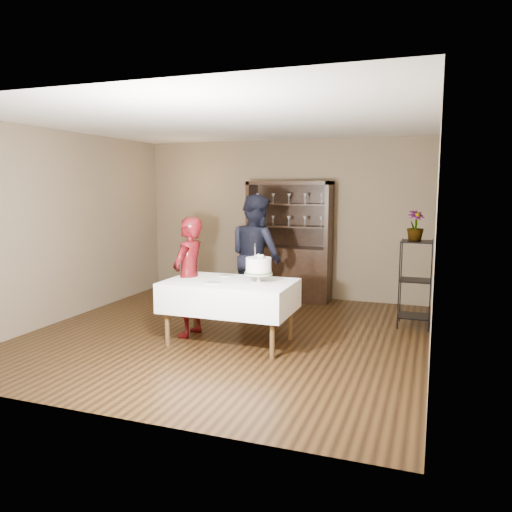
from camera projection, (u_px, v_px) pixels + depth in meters
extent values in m
plane|color=black|center=(227.00, 334.00, 6.51)|extent=(5.00, 5.00, 0.00)
plane|color=silver|center=(225.00, 122.00, 6.14)|extent=(5.00, 5.00, 0.00)
cube|color=brown|center=(283.00, 219.00, 8.66)|extent=(5.00, 0.02, 2.70)
cube|color=brown|center=(66.00, 226.00, 7.16)|extent=(0.02, 5.00, 2.70)
cube|color=brown|center=(435.00, 238.00, 5.49)|extent=(0.02, 5.00, 2.70)
cube|color=black|center=(289.00, 273.00, 8.47)|extent=(1.40, 0.48, 0.90)
cube|color=black|center=(293.00, 214.00, 8.54)|extent=(1.40, 0.03, 1.10)
cube|color=black|center=(290.00, 183.00, 8.26)|extent=(1.40, 0.48, 0.06)
cube|color=black|center=(290.00, 226.00, 8.36)|extent=(1.28, 0.42, 0.02)
cube|color=black|center=(290.00, 204.00, 8.31)|extent=(1.28, 0.42, 0.02)
cylinder|color=black|center=(399.00, 286.00, 6.67)|extent=(0.02, 0.02, 1.20)
cylinder|color=black|center=(431.00, 288.00, 6.53)|extent=(0.02, 0.02, 1.20)
cylinder|color=black|center=(401.00, 280.00, 7.04)|extent=(0.02, 0.02, 1.20)
cylinder|color=black|center=(431.00, 282.00, 6.91)|extent=(0.02, 0.02, 1.20)
cube|color=black|center=(414.00, 316.00, 6.85)|extent=(0.40, 0.40, 0.02)
cube|color=black|center=(415.00, 280.00, 6.78)|extent=(0.40, 0.40, 0.01)
cube|color=black|center=(417.00, 242.00, 6.71)|extent=(0.40, 0.40, 0.02)
cube|color=white|center=(230.00, 295.00, 6.08)|extent=(1.55, 0.96, 0.36)
cylinder|color=#4E361C|center=(167.00, 316.00, 5.99)|extent=(0.06, 0.06, 0.74)
cylinder|color=#4E361C|center=(272.00, 327.00, 5.54)|extent=(0.06, 0.06, 0.74)
cylinder|color=#4E361C|center=(195.00, 303.00, 6.67)|extent=(0.06, 0.06, 0.74)
cylinder|color=#4E361C|center=(290.00, 311.00, 6.23)|extent=(0.06, 0.06, 0.74)
imported|color=#390511|center=(189.00, 277.00, 6.37)|extent=(0.41, 0.59, 1.54)
imported|color=black|center=(256.00, 256.00, 7.34)|extent=(1.11, 1.06, 1.80)
cylinder|color=beige|center=(259.00, 282.00, 5.99)|extent=(0.19, 0.19, 0.01)
cylinder|color=beige|center=(259.00, 278.00, 5.98)|extent=(0.05, 0.05, 0.09)
cylinder|color=beige|center=(259.00, 274.00, 5.98)|extent=(0.34, 0.34, 0.01)
cylinder|color=#456530|center=(259.00, 272.00, 5.97)|extent=(0.33, 0.33, 0.02)
cylinder|color=white|center=(259.00, 265.00, 5.96)|extent=(0.37, 0.37, 0.19)
sphere|color=#5D7EC9|center=(261.00, 257.00, 5.94)|extent=(0.02, 0.02, 0.02)
cube|color=white|center=(255.00, 252.00, 5.93)|extent=(0.02, 0.02, 0.13)
cube|color=black|center=(255.00, 245.00, 5.92)|extent=(0.02, 0.02, 0.05)
cylinder|color=beige|center=(213.00, 283.00, 5.91)|extent=(0.21, 0.21, 0.01)
cylinder|color=beige|center=(226.00, 276.00, 6.38)|extent=(0.23, 0.23, 0.01)
imported|color=#456530|center=(415.00, 226.00, 6.68)|extent=(0.32, 0.32, 0.41)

